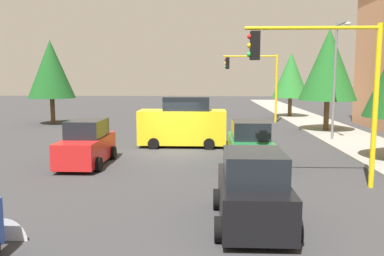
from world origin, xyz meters
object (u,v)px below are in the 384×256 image
car_green (249,145)px  tree_opposite_side (51,69)px  tree_roadside_far (291,75)px  car_red (87,144)px  street_lamp_curbside (337,68)px  tree_roadside_mid (329,65)px  delivery_van_yellow (183,123)px  traffic_signal_near_left (323,73)px  car_black (253,191)px  traffic_signal_far_left (255,75)px

car_green → tree_opposite_side: bearing=-135.1°
tree_opposite_side → car_green: bearing=44.9°
tree_roadside_far → car_red: size_ratio=1.53×
street_lamp_curbside → tree_roadside_mid: tree_roadside_mid is taller
street_lamp_curbside → delivery_van_yellow: street_lamp_curbside is taller
delivery_van_yellow → tree_roadside_far: bearing=150.3°
traffic_signal_near_left → street_lamp_curbside: size_ratio=0.80×
tree_roadside_mid → car_green: size_ratio=1.82×
car_black → traffic_signal_near_left: bearing=143.7°
tree_roadside_mid → car_red: (10.84, -13.56, -3.78)m
delivery_van_yellow → car_green: delivery_van_yellow is taller
delivery_van_yellow → car_black: size_ratio=1.30×
delivery_van_yellow → car_green: size_ratio=1.22×
tree_roadside_far → car_red: 24.79m
tree_opposite_side → car_red: size_ratio=1.70×
tree_roadside_far → car_black: (27.72, -6.54, -3.12)m
traffic_signal_near_left → car_black: traffic_signal_near_left is taller
street_lamp_curbside → tree_roadside_mid: (-4.39, 0.80, 0.33)m
street_lamp_curbside → traffic_signal_far_left: bearing=-161.4°
tree_roadside_far → tree_opposite_side: bearing=-73.7°
car_green → tree_roadside_mid: bearing=148.9°
traffic_signal_far_left → car_black: traffic_signal_far_left is taller
car_black → car_red: size_ratio=0.92×
tree_roadside_far → car_green: size_ratio=1.56×
traffic_signal_near_left → tree_opposite_side: bearing=-137.2°
delivery_van_yellow → car_red: size_ratio=1.20×
street_lamp_curbside → tree_opposite_side: street_lamp_curbside is taller
tree_roadside_mid → delivery_van_yellow: bearing=-58.0°
delivery_van_yellow → car_red: (4.84, -3.94, -0.39)m
tree_roadside_far → tree_opposite_side: 21.36m
tree_opposite_side → delivery_van_yellow: tree_opposite_side is taller
traffic_signal_far_left → delivery_van_yellow: traffic_signal_far_left is taller
delivery_van_yellow → car_black: (11.72, 2.58, -0.39)m
tree_roadside_far → delivery_van_yellow: (16.00, -9.12, -2.73)m
tree_roadside_far → tree_roadside_mid: 10.03m
tree_roadside_mid → car_black: (17.72, -7.04, -3.78)m
street_lamp_curbside → tree_roadside_far: bearing=178.8°
traffic_signal_far_left → tree_roadside_far: size_ratio=0.93×
car_green → traffic_signal_near_left: bearing=31.9°
street_lamp_curbside → car_green: bearing=-41.9°
tree_roadside_far → car_green: bearing=-16.0°
car_green → traffic_signal_far_left: bearing=172.8°
tree_roadside_mid → tree_opposite_side: 21.38m
traffic_signal_far_left → delivery_van_yellow: 13.42m
traffic_signal_near_left → car_green: traffic_signal_near_left is taller
traffic_signal_far_left → traffic_signal_near_left: bearing=-0.0°
traffic_signal_near_left → street_lamp_curbside: street_lamp_curbside is taller
car_red → tree_opposite_side: bearing=-153.4°
car_red → car_green: 7.15m
tree_roadside_far → car_red: bearing=-32.1°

